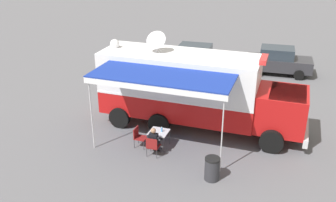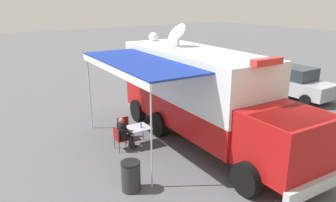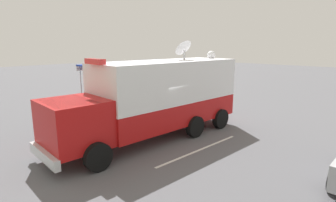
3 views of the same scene
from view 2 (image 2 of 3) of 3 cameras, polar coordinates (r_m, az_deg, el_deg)
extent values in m
plane|color=#5B5B60|center=(13.77, 4.11, -5.66)|extent=(100.00, 100.00, 0.00)
cube|color=silver|center=(14.86, 13.02, -4.29)|extent=(0.51, 4.79, 0.01)
cube|color=#B71414|center=(13.36, 4.22, -1.11)|extent=(3.07, 7.38, 1.10)
cube|color=white|center=(12.98, 4.36, 4.75)|extent=(3.07, 7.38, 1.70)
cube|color=white|center=(13.20, 4.27, 1.15)|extent=(3.09, 7.40, 0.10)
cube|color=#B71414|center=(10.09, 19.75, -6.62)|extent=(2.46, 2.28, 1.70)
cube|color=#28333D|center=(9.79, 20.95, -4.32)|extent=(2.26, 1.64, 0.70)
cube|color=silver|center=(9.91, 24.34, -13.49)|extent=(2.38, 0.39, 0.36)
cylinder|color=black|center=(11.51, 22.53, -9.12)|extent=(0.38, 1.02, 1.00)
cylinder|color=black|center=(9.78, 13.44, -13.07)|extent=(0.38, 1.02, 1.00)
cylinder|color=black|center=(14.69, 6.94, -2.14)|extent=(0.38, 1.02, 1.00)
cylinder|color=black|center=(13.38, -1.57, -4.01)|extent=(0.38, 1.02, 1.00)
cylinder|color=black|center=(16.21, 2.65, -0.15)|extent=(0.38, 1.02, 1.00)
cylinder|color=black|center=(15.03, -5.31, -1.64)|extent=(0.38, 1.02, 1.00)
cube|color=white|center=(12.82, 4.45, 8.68)|extent=(3.07, 7.38, 0.10)
cube|color=red|center=(10.06, 16.85, 6.57)|extent=(1.12, 0.37, 0.20)
cylinder|color=silver|center=(13.67, 1.81, 10.43)|extent=(0.10, 0.10, 0.45)
cone|color=silver|center=(13.54, 1.28, 12.09)|extent=(0.79, 0.95, 0.81)
sphere|color=white|center=(15.48, -2.53, 11.07)|extent=(0.44, 0.44, 0.44)
cube|color=#193399|center=(11.66, -5.10, 6.80)|extent=(2.66, 5.92, 0.06)
cube|color=white|center=(11.27, -9.93, 5.52)|extent=(0.54, 5.75, 0.24)
cylinder|color=silver|center=(9.36, -2.91, -6.27)|extent=(0.05, 0.05, 3.25)
cylinder|color=silver|center=(14.15, -13.48, 1.51)|extent=(0.05, 0.05, 3.25)
cube|color=silver|center=(12.48, -5.15, -4.62)|extent=(0.86, 0.86, 0.03)
cylinder|color=#333338|center=(12.48, -2.82, -6.40)|extent=(0.03, 0.03, 0.70)
cylinder|color=#333338|center=(12.18, -5.91, -7.11)|extent=(0.03, 0.03, 0.70)
cylinder|color=#333338|center=(13.08, -4.37, -5.27)|extent=(0.03, 0.03, 0.70)
cylinder|color=#333338|center=(12.79, -7.34, -5.91)|extent=(0.03, 0.03, 0.70)
cylinder|color=#4C99D8|center=(12.36, -4.73, -4.27)|extent=(0.07, 0.07, 0.20)
cylinder|color=white|center=(12.32, -4.74, -3.78)|extent=(0.04, 0.04, 0.02)
cube|color=maroon|center=(12.31, -7.99, -6.55)|extent=(0.52, 0.52, 0.04)
cube|color=maroon|center=(12.14, -8.99, -5.76)|extent=(0.08, 0.48, 0.44)
cylinder|color=#333338|center=(12.66, -7.43, -6.87)|extent=(0.02, 0.02, 0.42)
cylinder|color=#333338|center=(12.29, -6.59, -7.60)|extent=(0.02, 0.02, 0.42)
cylinder|color=#333338|center=(12.51, -9.29, -7.27)|extent=(0.02, 0.02, 0.42)
cylinder|color=#333338|center=(12.14, -8.49, -8.03)|extent=(0.02, 0.02, 0.42)
cube|color=maroon|center=(13.13, -7.44, -4.96)|extent=(0.52, 0.52, 0.04)
cube|color=maroon|center=(13.23, -7.87, -3.72)|extent=(0.48, 0.08, 0.44)
cylinder|color=#333338|center=(13.10, -6.13, -5.95)|extent=(0.02, 0.02, 0.42)
cylinder|color=#333338|center=(12.94, -7.90, -6.33)|extent=(0.02, 0.02, 0.42)
cylinder|color=#333338|center=(13.47, -6.94, -5.30)|extent=(0.02, 0.02, 0.42)
cylinder|color=#333338|center=(13.32, -8.66, -5.66)|extent=(0.02, 0.02, 0.42)
cube|color=black|center=(12.19, -8.05, -5.26)|extent=(0.27, 0.38, 0.56)
sphere|color=#A37556|center=(12.04, -8.14, -3.41)|extent=(0.22, 0.22, 0.22)
cylinder|color=black|center=(12.42, -7.97, -4.63)|extent=(0.43, 0.12, 0.34)
cylinder|color=black|center=(12.02, -7.10, -5.34)|extent=(0.43, 0.12, 0.34)
cylinder|color=black|center=(12.45, -7.42, -6.14)|extent=(0.39, 0.16, 0.13)
cylinder|color=black|center=(12.61, -6.63, -6.94)|extent=(0.11, 0.11, 0.42)
cube|color=black|center=(12.70, -6.35, -7.60)|extent=(0.25, 0.12, 0.07)
cylinder|color=black|center=(12.28, -7.04, -6.46)|extent=(0.39, 0.16, 0.13)
cylinder|color=black|center=(12.44, -6.24, -7.27)|extent=(0.11, 0.11, 0.42)
cube|color=black|center=(12.54, -5.96, -7.94)|extent=(0.25, 0.12, 0.07)
cylinder|color=#2D2D33|center=(9.82, -6.48, -13.03)|extent=(0.56, 0.56, 0.85)
cylinder|color=black|center=(9.60, -6.57, -10.69)|extent=(0.57, 0.57, 0.06)
cube|color=#B2B5BA|center=(19.76, 21.27, 2.49)|extent=(1.91, 4.25, 0.76)
cube|color=#28333D|center=(19.68, 21.15, 4.61)|extent=(1.66, 2.14, 0.68)
cylinder|color=black|center=(19.94, 25.68, 0.93)|extent=(0.24, 0.65, 0.64)
cylinder|color=black|center=(18.44, 22.82, 0.07)|extent=(0.24, 0.65, 0.64)
cylinder|color=black|center=(21.29, 19.72, 2.61)|extent=(0.24, 0.65, 0.64)
cylinder|color=black|center=(19.89, 16.62, 1.92)|extent=(0.24, 0.65, 0.64)
camera|label=1|loc=(10.25, -92.43, 16.59)|focal=40.15mm
camera|label=3|loc=(16.52, 52.88, 6.55)|focal=28.48mm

